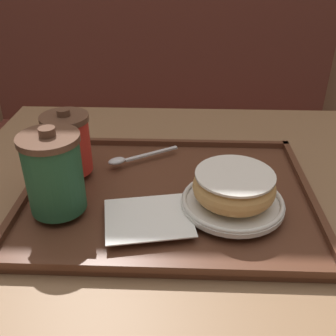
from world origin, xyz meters
TOP-DOWN VIEW (x-y plane):
  - booth_bench at (-0.11, 0.87)m, footprint 1.36×0.44m
  - cafe_table at (0.00, 0.00)m, footprint 0.91×0.85m
  - serving_tray at (-0.04, -0.00)m, footprint 0.50×0.38m
  - napkin_paper at (-0.06, -0.09)m, footprint 0.15×0.14m
  - coffee_cup_front at (-0.21, -0.07)m, footprint 0.09×0.09m
  - coffee_cup_rear at (-0.22, 0.05)m, footprint 0.09×0.09m
  - plate_with_chocolate_donut at (0.07, -0.05)m, footprint 0.17×0.17m
  - donut_chocolate_glazed at (0.07, -0.05)m, footprint 0.13×0.13m
  - spoon at (-0.12, 0.09)m, footprint 0.14×0.09m

SIDE VIEW (x-z plane):
  - booth_bench at x=-0.11m, z-range -0.18..0.82m
  - cafe_table at x=0.00m, z-range 0.19..0.92m
  - serving_tray at x=-0.04m, z-range 0.73..0.75m
  - napkin_paper at x=-0.06m, z-range 0.75..0.76m
  - spoon at x=-0.12m, z-range 0.75..0.76m
  - plate_with_chocolate_donut at x=0.07m, z-range 0.75..0.77m
  - donut_chocolate_glazed at x=0.07m, z-range 0.77..0.81m
  - coffee_cup_rear at x=-0.22m, z-range 0.75..0.87m
  - coffee_cup_front at x=-0.21m, z-range 0.75..0.89m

